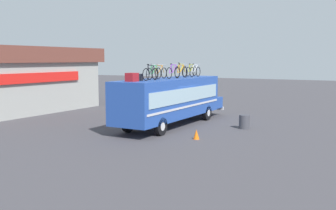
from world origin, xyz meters
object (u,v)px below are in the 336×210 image
Objects in this scene: bus at (171,98)px; rooftop_bicycle_7 at (195,71)px; rooftop_bicycle_4 at (173,72)px; traffic_cone at (196,134)px; trash_bin at (244,122)px; rooftop_bicycle_5 at (181,72)px; rooftop_bicycle_8 at (191,71)px; rooftop_bicycle_1 at (151,74)px; rooftop_bicycle_3 at (159,73)px; rooftop_bicycle_6 at (181,71)px; luggage_bag_1 at (132,77)px; rooftop_bicycle_2 at (154,73)px; luggage_bag_2 at (137,77)px.

rooftop_bicycle_7 is at bearing -7.54° from bus.
traffic_cone is (-3.02, -2.99, -3.03)m from rooftop_bicycle_4.
trash_bin is at bearing -76.01° from bus.
rooftop_bicycle_8 is (2.65, 0.59, -0.01)m from rooftop_bicycle_5.
rooftop_bicycle_5 reaches higher than rooftop_bicycle_8.
rooftop_bicycle_1 is 1.84m from rooftop_bicycle_3.
rooftop_bicycle_5 is at bearing -14.48° from bus.
bus reaches higher than trash_bin.
luggage_bag_1 is at bearing -179.34° from rooftop_bicycle_6.
rooftop_bicycle_7 is 1.14m from rooftop_bicycle_8.
rooftop_bicycle_4 reaches higher than rooftop_bicycle_7.
rooftop_bicycle_1 is 1.00× the size of rooftop_bicycle_2.
luggage_bag_2 is (0.74, 0.15, -0.04)m from luggage_bag_1.
rooftop_bicycle_6 is at bearing 7.68° from bus.
rooftop_bicycle_7 is at bearing -11.09° from rooftop_bicycle_3.
luggage_bag_1 is (-4.02, 0.16, 1.45)m from bus.
rooftop_bicycle_3 is at bearing 3.30° from luggage_bag_1.
luggage_bag_1 is at bearing -168.84° from luggage_bag_2.
rooftop_bicycle_5 is 0.99× the size of rooftop_bicycle_6.
rooftop_bicycle_1 is at bearing -12.87° from luggage_bag_1.
traffic_cone is at bearing -143.48° from rooftop_bicycle_5.
luggage_bag_1 reaches higher than bus.
rooftop_bicycle_6 is at bearing 0.97° from rooftop_bicycle_2.
rooftop_bicycle_7 is (0.95, -0.57, -0.03)m from rooftop_bicycle_6.
rooftop_bicycle_7 is 2.00× the size of trash_bin.
rooftop_bicycle_7 is (5.28, -0.20, -0.01)m from rooftop_bicycle_1.
luggage_bag_1 is at bearing 175.53° from rooftop_bicycle_5.
rooftop_bicycle_2 reaches higher than luggage_bag_1.
luggage_bag_1 is 7.29m from trash_bin.
luggage_bag_1 is at bearing 175.63° from rooftop_bicycle_7.
luggage_bag_2 is 1.50m from rooftop_bicycle_2.
bus is at bearing -20.99° from rooftop_bicycle_3.
rooftop_bicycle_1 is 6.28m from trash_bin.
rooftop_bicycle_8 reaches higher than bus.
rooftop_bicycle_5 is (0.86, -0.22, 1.59)m from bus.
trash_bin is (4.35, -4.61, -2.68)m from luggage_bag_2.
rooftop_bicycle_5 is 2.11× the size of trash_bin.
rooftop_bicycle_6 is (1.67, 0.23, 1.62)m from bus.
bus is at bearing -174.07° from rooftop_bicycle_8.
rooftop_bicycle_7 is at bearing -6.63° from rooftop_bicycle_2.
rooftop_bicycle_1 is (0.62, -0.46, 0.19)m from luggage_bag_2.
rooftop_bicycle_8 is 3.28× the size of traffic_cone.
luggage_bag_1 is 1.14× the size of luggage_bag_2.
rooftop_bicycle_3 reaches higher than rooftop_bicycle_7.
trash_bin is (3.73, -4.15, -2.87)m from rooftop_bicycle_1.
rooftop_bicycle_4 reaches higher than trash_bin.
luggage_bag_2 is at bearing 171.69° from rooftop_bicycle_4.
rooftop_bicycle_3 is 5.12m from traffic_cone.
luggage_bag_2 is 2.40m from rooftop_bicycle_3.
bus is at bearing -5.33° from luggage_bag_2.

